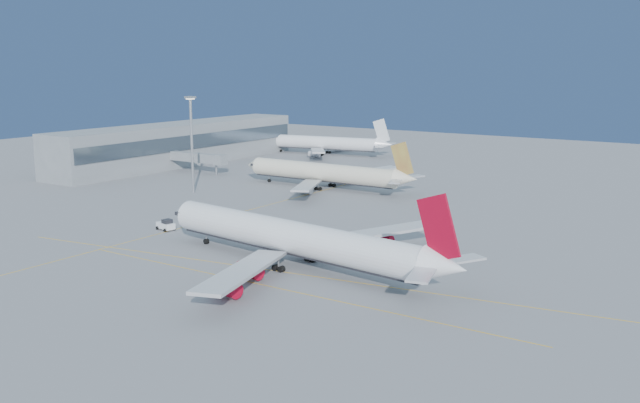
{
  "coord_description": "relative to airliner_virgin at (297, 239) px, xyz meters",
  "views": [
    {
      "loc": [
        73.56,
        -104.11,
        36.65
      ],
      "look_at": [
        -11.27,
        22.62,
        7.0
      ],
      "focal_mm": 40.0,
      "sensor_mm": 36.0,
      "label": 1
    }
  ],
  "objects": [
    {
      "name": "light_mast",
      "position": [
        -69.24,
        45.42,
        11.0
      ],
      "size": [
        2.38,
        2.38,
        27.53
      ],
      "color": "gray",
      "rests_on": "ground"
    },
    {
      "name": "airliner_etihad",
      "position": [
        -40.99,
        72.25,
        -0.5
      ],
      "size": [
        59.55,
        55.21,
        15.59
      ],
      "rotation": [
        0.0,
        0.0,
        0.0
      ],
      "color": "beige",
      "rests_on": "ground"
    },
    {
      "name": "terminal",
      "position": [
        -115.02,
        87.0,
        2.27
      ],
      "size": [
        18.4,
        110.0,
        15.0
      ],
      "color": "gray",
      "rests_on": "ground"
    },
    {
      "name": "taxiway_lines",
      "position": [
        -14.8,
        8.34,
        -5.23
      ],
      "size": [
        118.86,
        140.0,
        0.02
      ],
      "color": "#E0A30C",
      "rests_on": "ground"
    },
    {
      "name": "airliner_third",
      "position": [
        -85.47,
        139.4,
        -0.56
      ],
      "size": [
        57.6,
        52.54,
        15.49
      ],
      "rotation": [
        0.0,
        0.0,
        0.17
      ],
      "color": "white",
      "rests_on": "ground"
    },
    {
      "name": "airliner_virgin",
      "position": [
        0.0,
        0.0,
        0.0
      ],
      "size": [
        70.47,
        62.85,
        17.39
      ],
      "rotation": [
        0.0,
        0.0,
        -0.13
      ],
      "color": "white",
      "rests_on": "ground"
    },
    {
      "name": "jet_bridge",
      "position": [
        -93.19,
        74.0,
        -0.07
      ],
      "size": [
        23.6,
        3.6,
        6.9
      ],
      "color": "gray",
      "rests_on": "ground"
    },
    {
      "name": "ground",
      "position": [
        -0.09,
        2.0,
        -5.24
      ],
      "size": [
        500.0,
        500.0,
        0.0
      ],
      "primitive_type": "plane",
      "color": "slate",
      "rests_on": "ground"
    },
    {
      "name": "pushback_tug",
      "position": [
        -41.34,
        7.52,
        -4.07
      ],
      "size": [
        4.89,
        3.54,
        2.54
      ],
      "rotation": [
        0.0,
        0.0,
        -0.21
      ],
      "color": "white",
      "rests_on": "ground"
    }
  ]
}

